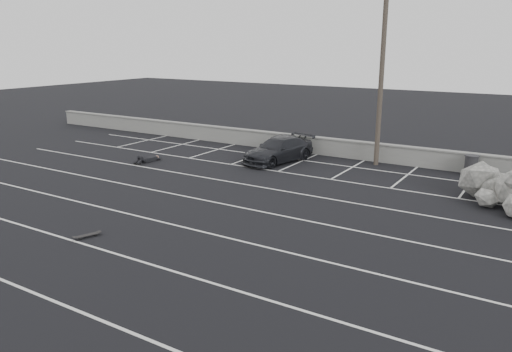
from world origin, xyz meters
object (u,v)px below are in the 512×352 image
Objects in this scene: car_right at (278,150)px; skateboard at (87,235)px; car_left at (280,146)px; utility_pole at (382,74)px; trash_bin at (471,166)px; person at (151,157)px.

car_right is 13.52m from skateboard.
skateboard is (-0.05, -13.50, -0.61)m from car_right.
utility_pole reaches higher than car_left.
car_left reaches higher than car_right.
skateboard is (-5.03, -15.72, -4.90)m from utility_pole.
trash_bin is at bearing 26.33° from car_right.
car_right is at bearing 110.59° from skateboard.
utility_pole is 9.07× the size of trash_bin.
trash_bin is at bearing 1.40° from utility_pole.
trash_bin is at bearing 78.81° from skateboard.
car_left is 1.72× the size of person.
car_right is (0.44, -1.02, -0.01)m from car_left.
skateboard is (0.38, -14.52, -0.61)m from car_left.
person is 2.87× the size of skateboard.
car_left is 3.74× the size of trash_bin.
utility_pole is 6.59m from trash_bin.
car_right reaches higher than trash_bin.
trash_bin is at bearing 5.11° from car_left.
car_left is 7.53m from person.
car_left reaches higher than skateboard.
utility_pole is (4.97, 2.22, 4.29)m from car_right.
car_left is 10.37m from trash_bin.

